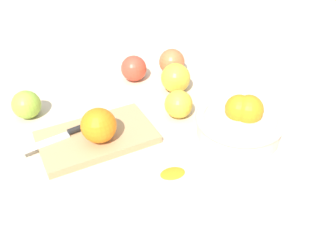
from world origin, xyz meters
The scene contains 11 objects.
ground_plane centered at (0.00, 0.00, 0.00)m, with size 2.40×2.40×0.00m, color beige.
bowl centered at (-0.17, 0.14, 0.04)m, with size 0.20×0.20×0.10m.
cutting_board centered at (0.11, -0.01, 0.01)m, with size 0.25×0.15×0.02m, color tan.
orange_on_board centered at (0.11, 0.02, 0.06)m, with size 0.08×0.08×0.08m, color orange.
knife centered at (0.18, -0.04, 0.02)m, with size 0.16×0.03×0.01m.
apple_front_left centered at (-0.08, -0.21, 0.04)m, with size 0.07×0.07×0.07m, color #D6422D.
apple_front_left_2 centered at (-0.19, -0.19, 0.04)m, with size 0.07×0.07×0.07m, color #CC6638.
apple_mid_left centered at (-0.10, 0.01, 0.03)m, with size 0.07×0.07×0.07m, color gold.
apple_front_right centered at (0.22, -0.18, 0.03)m, with size 0.07×0.07×0.07m, color #8EB738.
apple_front_left_3 centered at (-0.15, -0.10, 0.04)m, with size 0.08×0.08×0.08m, color gold.
citrus_peel centered at (0.02, 0.17, 0.00)m, with size 0.05×0.04×0.01m, color orange.
Camera 1 is at (0.30, 0.62, 0.52)m, focal length 38.82 mm.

